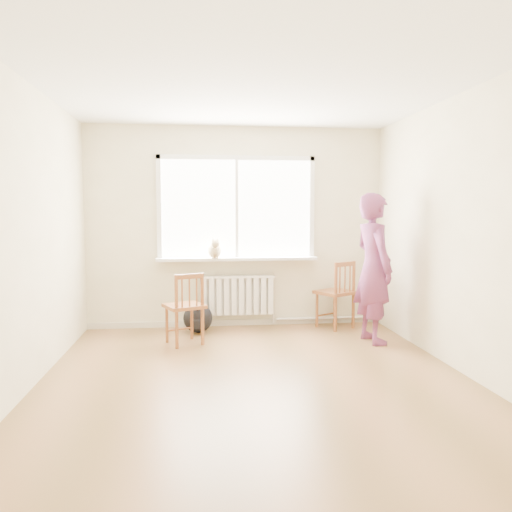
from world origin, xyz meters
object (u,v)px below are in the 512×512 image
object	(u,v)px
chair_left	(186,308)
backpack	(198,318)
person	(374,268)
chair_right	(338,294)
cat	(215,250)

from	to	relation	value
chair_left	backpack	xyz separation A→B (m)	(0.14, 0.57, -0.24)
person	backpack	distance (m)	2.31
chair_right	person	distance (m)	0.87
chair_right	backpack	world-z (taller)	chair_right
cat	backpack	bearing A→B (deg)	-145.94
chair_left	cat	xyz separation A→B (m)	(0.37, 0.75, 0.63)
cat	chair_right	bearing A→B (deg)	-8.05
person	backpack	bearing A→B (deg)	62.89
cat	backpack	size ratio (longest dim) A/B	1.08
chair_right	person	world-z (taller)	person
person	cat	xyz separation A→B (m)	(-1.86, 0.87, 0.17)
chair_right	person	size ratio (longest dim) A/B	0.51
person	chair_left	bearing A→B (deg)	78.19
chair_left	cat	world-z (taller)	cat
chair_left	chair_right	world-z (taller)	chair_right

